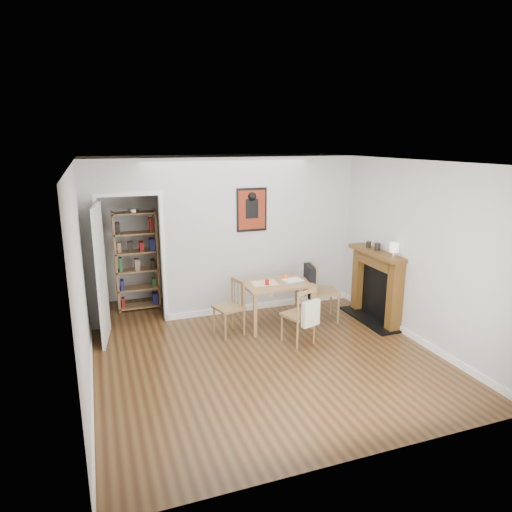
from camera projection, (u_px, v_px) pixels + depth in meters
name	position (u px, v px, depth m)	size (l,w,h in m)	color
ground	(256.00, 345.00, 6.57)	(5.20, 5.20, 0.00)	brown
room_shell	(234.00, 238.00, 7.51)	(5.20, 5.20, 5.20)	beige
dining_table	(277.00, 288.00, 7.08)	(1.05, 0.67, 0.71)	olive
chair_left	(229.00, 308.00, 6.82)	(0.52, 0.52, 0.85)	olive
chair_right	(323.00, 291.00, 7.35)	(0.62, 0.57, 0.97)	olive
chair_front	(299.00, 315.00, 6.52)	(0.54, 0.57, 0.85)	olive
bookshelf	(137.00, 261.00, 7.82)	(0.72, 0.29, 1.72)	olive
fireplace	(377.00, 284.00, 7.35)	(0.45, 1.25, 1.16)	brown
red_glass	(267.00, 282.00, 6.95)	(0.07, 0.07, 0.08)	maroon
orange_fruit	(285.00, 277.00, 7.25)	(0.08, 0.08, 0.08)	#FF630D
placemat	(264.00, 283.00, 7.05)	(0.39, 0.29, 0.00)	#F0DEC6
notebook	(293.00, 280.00, 7.18)	(0.30, 0.22, 0.01)	white
mantel_lamp	(394.00, 248.00, 6.80)	(0.14, 0.14, 0.22)	silver
ceramic_jar_a	(377.00, 247.00, 7.25)	(0.09, 0.09, 0.11)	black
ceramic_jar_b	(369.00, 244.00, 7.43)	(0.08, 0.08, 0.10)	black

